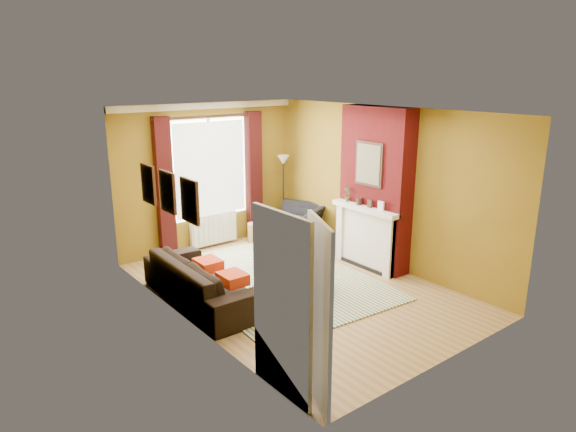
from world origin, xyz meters
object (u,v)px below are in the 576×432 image
object	(u,v)px
armchair	(295,225)
wicker_stool	(255,233)
sofa	(203,280)
floor_lamp	(283,173)
coffee_table	(294,261)

from	to	relation	value
armchair	wicker_stool	distance (m)	0.83
sofa	armchair	size ratio (longest dim) A/B	2.00
wicker_stool	sofa	bearing A→B (deg)	-140.07
wicker_stool	floor_lamp	xyz separation A→B (m)	(0.76, 0.05, 1.14)
sofa	coffee_table	bearing A→B (deg)	-97.98
wicker_stool	coffee_table	bearing A→B (deg)	-107.63
wicker_stool	floor_lamp	size ratio (longest dim) A/B	0.23
coffee_table	wicker_stool	world-z (taller)	coffee_table
armchair	coffee_table	bearing A→B (deg)	24.91
sofa	wicker_stool	world-z (taller)	sofa
sofa	armchair	world-z (taller)	armchair
armchair	coffee_table	xyz separation A→B (m)	(-1.23, -1.52, -0.02)
wicker_stool	floor_lamp	world-z (taller)	floor_lamp
coffee_table	armchair	bearing A→B (deg)	66.74
armchair	floor_lamp	bearing A→B (deg)	-132.98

